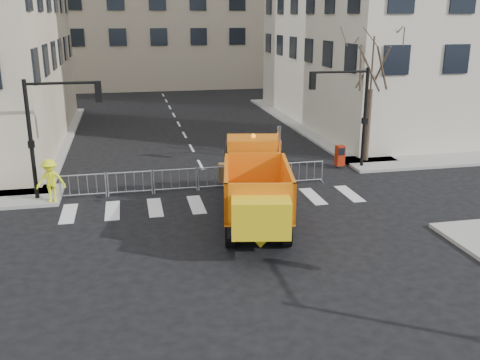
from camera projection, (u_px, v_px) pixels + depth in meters
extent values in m
plane|color=black|center=(249.00, 255.00, 18.57)|extent=(120.00, 120.00, 0.00)
cube|color=gray|center=(210.00, 182.00, 26.50)|extent=(64.00, 5.00, 0.15)
cylinder|color=black|center=(31.00, 142.00, 23.19)|extent=(0.18, 0.18, 5.40)
cylinder|color=black|center=(365.00, 119.00, 28.36)|extent=(0.18, 0.18, 5.40)
cube|color=black|center=(255.00, 199.00, 21.40)|extent=(3.49, 7.24, 0.43)
cylinder|color=black|center=(230.00, 189.00, 23.89)|extent=(0.53, 1.11, 1.06)
cylinder|color=black|center=(275.00, 189.00, 23.93)|extent=(0.53, 1.11, 1.06)
cylinder|color=black|center=(230.00, 220.00, 20.30)|extent=(0.53, 1.11, 1.06)
cylinder|color=black|center=(283.00, 219.00, 20.33)|extent=(0.53, 1.11, 1.06)
cylinder|color=black|center=(230.00, 232.00, 19.10)|extent=(0.53, 1.11, 1.06)
cylinder|color=black|center=(286.00, 232.00, 19.14)|extent=(0.53, 1.11, 1.06)
cube|color=orange|center=(252.00, 163.00, 24.15)|extent=(2.28, 1.90, 0.96)
cube|color=orange|center=(253.00, 157.00, 22.78)|extent=(2.47, 1.93, 1.74)
cylinder|color=silver|center=(279.00, 154.00, 22.01)|extent=(0.13, 0.13, 2.31)
cube|color=orange|center=(257.00, 185.00, 19.81)|extent=(3.17, 4.62, 1.59)
cube|color=yellow|center=(261.00, 218.00, 17.41)|extent=(2.08, 1.31, 1.25)
cube|color=brown|center=(250.00, 173.00, 26.00)|extent=(3.13, 1.13, 1.08)
imported|color=black|center=(240.00, 171.00, 25.06)|extent=(0.86, 0.77, 1.97)
imported|color=black|center=(278.00, 170.00, 25.45)|extent=(1.05, 0.90, 1.86)
imported|color=black|center=(258.00, 170.00, 25.24)|extent=(1.13, 1.14, 1.93)
imported|color=#ECF61D|center=(51.00, 181.00, 23.15)|extent=(1.27, 0.77, 1.92)
cube|color=#96200B|center=(340.00, 156.00, 28.94)|extent=(0.48, 0.43, 1.10)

